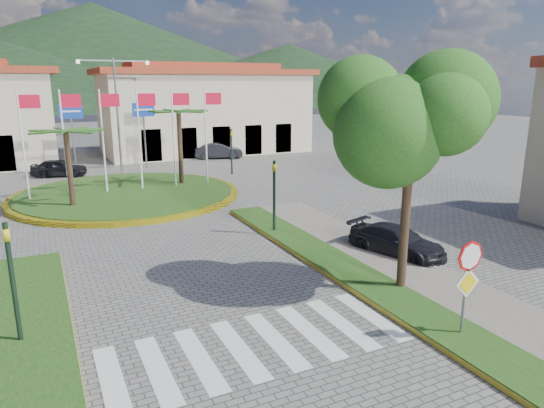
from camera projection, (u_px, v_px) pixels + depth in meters
name	position (u px, v px, depth m)	size (l,w,h in m)	color
sidewalk_right	(491.00, 327.00, 12.85)	(4.00, 28.00, 0.15)	gray
verge_right	(457.00, 336.00, 12.33)	(1.60, 28.00, 0.18)	#1B4313
crosswalk	(253.00, 345.00, 12.07)	(8.00, 3.00, 0.01)	silver
roundabout_island	(127.00, 194.00, 27.73)	(12.70, 12.70, 6.00)	yellow
stop_sign	(468.00, 274.00, 11.93)	(0.80, 0.11, 2.65)	slate
deciduous_tree	(412.00, 125.00, 14.01)	(3.60, 3.60, 6.80)	black
traffic_light_left	(12.00, 273.00, 11.58)	(0.15, 0.18, 3.20)	black
traffic_light_right	(274.00, 190.00, 20.48)	(0.15, 0.18, 3.20)	black
traffic_light_far	(231.00, 147.00, 34.18)	(0.18, 0.15, 3.20)	black
direction_sign_west	(72.00, 124.00, 33.89)	(1.60, 0.14, 5.20)	slate
direction_sign_east	(144.00, 121.00, 36.01)	(1.60, 0.14, 5.20)	slate
street_lamp_centre	(117.00, 110.00, 34.08)	(4.80, 0.16, 8.00)	slate
building_right	(204.00, 109.00, 45.01)	(19.08, 9.54, 8.05)	beige
hill_far_mid	(96.00, 54.00, 150.86)	(180.00, 180.00, 30.00)	black
hill_far_east	(289.00, 74.00, 153.79)	(120.00, 120.00, 18.00)	black
hill_near_back	(3.00, 75.00, 115.82)	(110.00, 110.00, 16.00)	black
white_van	(10.00, 158.00, 37.88)	(2.11, 4.58, 1.27)	white
car_dark_a	(59.00, 168.00, 33.56)	(1.46, 3.63, 1.24)	black
car_dark_b	(218.00, 151.00, 41.44)	(1.42, 4.07, 1.34)	black
car_side_right	(397.00, 241.00, 18.26)	(1.55, 3.82, 1.11)	black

